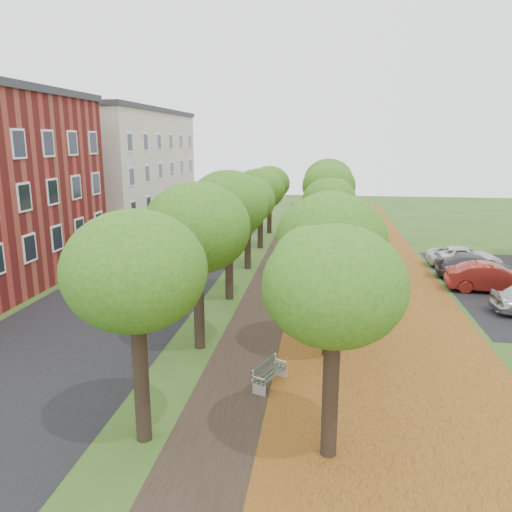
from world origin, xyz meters
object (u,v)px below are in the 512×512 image
(car_red, at_px, (491,278))
(car_grey, at_px, (477,267))
(car_white, at_px, (464,257))
(bench, at_px, (269,374))

(car_red, distance_m, car_grey, 2.48)
(car_red, bearing_deg, car_grey, 4.68)
(car_grey, xyz_separation_m, car_white, (0.00, 2.78, -0.04))
(car_red, xyz_separation_m, car_grey, (0.00, 2.48, -0.08))
(bench, relative_size, car_red, 0.37)
(bench, xyz_separation_m, car_red, (10.27, 11.63, 0.34))
(bench, distance_m, car_red, 15.52)
(bench, height_order, car_white, car_white)
(bench, xyz_separation_m, car_white, (10.27, 16.89, 0.22))
(car_grey, height_order, car_white, car_grey)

